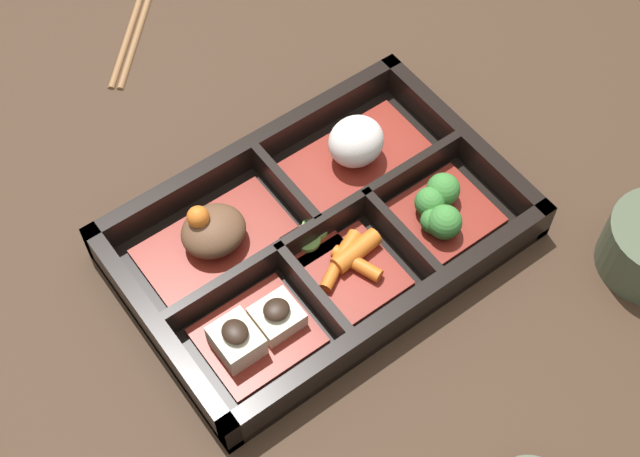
% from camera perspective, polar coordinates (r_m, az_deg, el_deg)
% --- Properties ---
extents(ground_plane, '(3.00, 3.00, 0.00)m').
position_cam_1_polar(ground_plane, '(0.78, 0.00, -0.99)').
color(ground_plane, '#382619').
extents(bento_base, '(0.34, 0.22, 0.01)m').
position_cam_1_polar(bento_base, '(0.78, 0.00, -0.80)').
color(bento_base, black).
rests_on(bento_base, ground_plane).
extents(bento_rim, '(0.34, 0.22, 0.04)m').
position_cam_1_polar(bento_rim, '(0.76, 0.09, -0.27)').
color(bento_rim, black).
rests_on(bento_rim, ground_plane).
extents(bowl_stew, '(0.13, 0.07, 0.05)m').
position_cam_1_polar(bowl_stew, '(0.76, -6.83, -0.36)').
color(bowl_stew, maroon).
rests_on(bowl_stew, bento_base).
extents(bowl_rice, '(0.13, 0.07, 0.05)m').
position_cam_1_polar(bowl_rice, '(0.81, 2.31, 5.25)').
color(bowl_rice, maroon).
rests_on(bowl_rice, bento_base).
extents(bowl_tofu, '(0.09, 0.08, 0.04)m').
position_cam_1_polar(bowl_tofu, '(0.72, -4.19, -6.63)').
color(bowl_tofu, maroon).
rests_on(bowl_tofu, bento_base).
extents(bowl_carrots, '(0.07, 0.08, 0.02)m').
position_cam_1_polar(bowl_carrots, '(0.75, 2.14, -2.27)').
color(bowl_carrots, maroon).
rests_on(bowl_carrots, bento_base).
extents(bowl_greens, '(0.08, 0.08, 0.04)m').
position_cam_1_polar(bowl_greens, '(0.78, 7.71, 1.23)').
color(bowl_greens, maroon).
rests_on(bowl_greens, bento_base).
extents(bowl_pickles, '(0.04, 0.04, 0.01)m').
position_cam_1_polar(bowl_pickles, '(0.77, -0.62, -0.52)').
color(bowl_pickles, maroon).
rests_on(bowl_pickles, bento_base).
extents(chopsticks, '(0.15, 0.16, 0.01)m').
position_cam_1_polar(chopsticks, '(0.98, -11.56, 13.26)').
color(chopsticks, brown).
rests_on(chopsticks, ground_plane).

